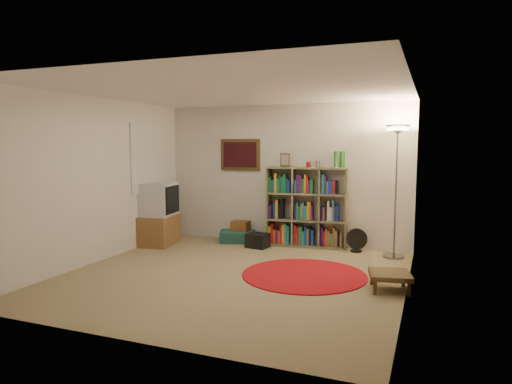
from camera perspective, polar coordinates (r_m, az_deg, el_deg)
room at (r=6.19m, az=-3.18°, el=1.03°), size 4.54×4.54×2.54m
bookshelf at (r=8.07m, az=6.24°, el=-2.00°), size 1.43×0.55×1.68m
floor_lamp at (r=7.43m, az=17.24°, el=5.28°), size 0.48×0.48×2.09m
floor_fan at (r=7.82m, az=12.45°, el=-5.91°), size 0.35×0.24×0.40m
tv_stand at (r=8.35m, az=-12.03°, el=-2.83°), size 0.62×0.82×1.11m
suitcase at (r=8.44m, az=-2.30°, el=-5.57°), size 0.74×0.61×0.21m
wicker_basket at (r=8.42m, az=-1.95°, el=-4.25°), size 0.32×0.23×0.18m
duffel_bag at (r=7.99m, az=0.22°, el=-6.08°), size 0.40×0.35×0.25m
paper_towel at (r=8.13m, az=5.05°, el=-5.94°), size 0.12×0.12×0.23m
red_rug at (r=6.40m, az=6.03°, el=-10.25°), size 1.72×1.72×0.02m
side_table at (r=5.93m, az=16.39°, el=-9.97°), size 0.58×0.58×0.23m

